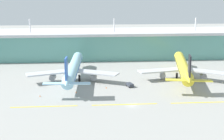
{
  "coord_description": "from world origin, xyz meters",
  "views": [
    {
      "loc": [
        -18.58,
        -133.85,
        49.55
      ],
      "look_at": [
        -5.94,
        34.37,
        7.0
      ],
      "focal_mm": 54.29,
      "sensor_mm": 36.0,
      "label": 1
    }
  ],
  "objects_px": {
    "airliner_near_middle": "(73,69)",
    "safety_cone_nose_front": "(106,88)",
    "safety_cone_left_wingtip": "(76,92)",
    "pushback_tug": "(130,85)",
    "safety_cone_right_wingtip": "(40,96)",
    "airliner_far_middle": "(183,67)"
  },
  "relations": [
    {
      "from": "airliner_near_middle",
      "to": "safety_cone_nose_front",
      "type": "distance_m",
      "value": 23.08
    },
    {
      "from": "safety_cone_left_wingtip",
      "to": "airliner_near_middle",
      "type": "bearing_deg",
      "value": 95.18
    },
    {
      "from": "pushback_tug",
      "to": "safety_cone_nose_front",
      "type": "xyz_separation_m",
      "value": [
        -11.85,
        -1.56,
        -0.75
      ]
    },
    {
      "from": "safety_cone_nose_front",
      "to": "safety_cone_left_wingtip",
      "type": "bearing_deg",
      "value": -157.03
    },
    {
      "from": "airliner_near_middle",
      "to": "safety_cone_nose_front",
      "type": "relative_size",
      "value": 99.4
    },
    {
      "from": "pushback_tug",
      "to": "safety_cone_right_wingtip",
      "type": "xyz_separation_m",
      "value": [
        -42.83,
        -12.05,
        -0.75
      ]
    },
    {
      "from": "safety_cone_left_wingtip",
      "to": "safety_cone_right_wingtip",
      "type": "distance_m",
      "value": 16.86
    },
    {
      "from": "airliner_far_middle",
      "to": "safety_cone_right_wingtip",
      "type": "relative_size",
      "value": 94.79
    },
    {
      "from": "airliner_far_middle",
      "to": "safety_cone_right_wingtip",
      "type": "distance_m",
      "value": 77.31
    },
    {
      "from": "airliner_near_middle",
      "to": "safety_cone_left_wingtip",
      "type": "relative_size",
      "value": 99.4
    },
    {
      "from": "airliner_near_middle",
      "to": "airliner_far_middle",
      "type": "distance_m",
      "value": 58.76
    },
    {
      "from": "airliner_near_middle",
      "to": "safety_cone_left_wingtip",
      "type": "height_order",
      "value": "airliner_near_middle"
    },
    {
      "from": "airliner_near_middle",
      "to": "pushback_tug",
      "type": "xyz_separation_m",
      "value": [
        28.43,
        -13.3,
        -5.36
      ]
    },
    {
      "from": "airliner_near_middle",
      "to": "airliner_far_middle",
      "type": "xyz_separation_m",
      "value": [
        58.75,
        -1.07,
        -0.0
      ]
    },
    {
      "from": "safety_cone_left_wingtip",
      "to": "safety_cone_nose_front",
      "type": "distance_m",
      "value": 15.93
    },
    {
      "from": "safety_cone_left_wingtip",
      "to": "safety_cone_nose_front",
      "type": "height_order",
      "value": "same"
    },
    {
      "from": "safety_cone_nose_front",
      "to": "safety_cone_right_wingtip",
      "type": "bearing_deg",
      "value": -161.29
    },
    {
      "from": "safety_cone_left_wingtip",
      "to": "safety_cone_right_wingtip",
      "type": "xyz_separation_m",
      "value": [
        -16.31,
        -4.27,
        0.0
      ]
    },
    {
      "from": "airliner_near_middle",
      "to": "airliner_far_middle",
      "type": "bearing_deg",
      "value": -1.05
    },
    {
      "from": "airliner_near_middle",
      "to": "safety_cone_left_wingtip",
      "type": "distance_m",
      "value": 22.02
    },
    {
      "from": "airliner_far_middle",
      "to": "safety_cone_left_wingtip",
      "type": "bearing_deg",
      "value": -160.62
    },
    {
      "from": "pushback_tug",
      "to": "safety_cone_right_wingtip",
      "type": "bearing_deg",
      "value": -164.29
    }
  ]
}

